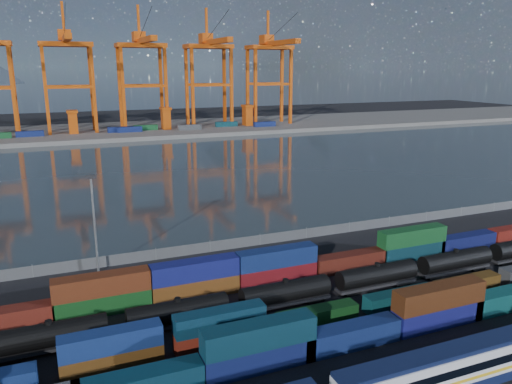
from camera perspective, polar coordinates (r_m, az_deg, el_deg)
name	(u,v)px	position (r m, az deg, el deg)	size (l,w,h in m)	color
ground	(337,308)	(73.43, 9.19, -12.96)	(700.00, 700.00, 0.00)	black
harbor_water	(170,170)	(167.40, -9.84, 2.48)	(700.00, 700.00, 0.00)	#273339
far_quay	(124,131)	(269.52, -14.85, 6.80)	(700.00, 70.00, 2.00)	#514F4C
distant_mountains	(74,2)	(1668.69, -20.11, 19.76)	(2470.00, 1100.00, 520.00)	#1E2630
passenger_train	(437,374)	(57.69, 19.96, -18.93)	(75.89, 2.95, 5.06)	silver
container_row_south	(397,321)	(67.48, 15.79, -13.96)	(140.88, 2.68, 5.71)	#3C3E41
container_row_mid	(339,309)	(69.51, 9.52, -13.00)	(140.77, 2.29, 4.89)	#404245
container_row_north	(244,274)	(77.66, -1.40, -9.40)	(129.98, 2.65, 5.65)	navy
tanker_string	(234,302)	(69.48, -2.53, -12.48)	(122.19, 2.94, 4.21)	black
waterfront_fence	(260,240)	(95.95, 0.46, -5.49)	(160.12, 0.12, 2.20)	#595B5E
yard_light_mast	(94,219)	(84.87, -18.02, -2.96)	(1.60, 0.40, 16.60)	slate
gantry_cranes	(105,55)	(260.13, -16.86, 14.71)	(199.15, 46.37, 62.79)	#C34A0D
quay_containers	(105,130)	(253.66, -16.90, 6.75)	(172.58, 10.99, 2.60)	navy
straddle_carriers	(121,119)	(258.60, -15.19, 8.01)	(140.00, 7.00, 11.10)	#C34A0D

